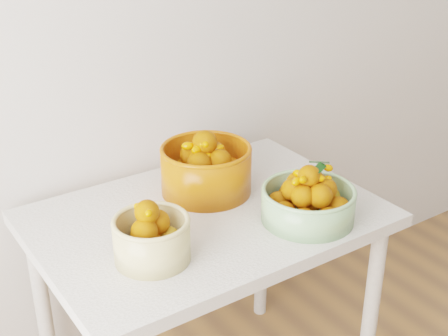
{
  "coord_description": "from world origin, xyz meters",
  "views": [
    {
      "loc": [
        -1.17,
        0.24,
        1.67
      ],
      "look_at": [
        -0.3,
        1.53,
        0.92
      ],
      "focal_mm": 50.0,
      "sensor_mm": 36.0,
      "label": 1
    }
  ],
  "objects": [
    {
      "name": "bowl_green",
      "position": [
        -0.09,
        1.4,
        0.81
      ],
      "size": [
        0.28,
        0.28,
        0.17
      ],
      "rotation": [
        0.0,
        0.0,
        -0.02
      ],
      "color": "#8DBC82",
      "rests_on": "table"
    },
    {
      "name": "table",
      "position": [
        -0.31,
        1.6,
        0.65
      ],
      "size": [
        1.0,
        0.7,
        0.75
      ],
      "color": "silver",
      "rests_on": "ground"
    },
    {
      "name": "bowl_orange",
      "position": [
        -0.24,
        1.72,
        0.83
      ],
      "size": [
        0.31,
        0.31,
        0.2
      ],
      "rotation": [
        0.0,
        0.0,
        0.1
      ],
      "color": "#CA520D",
      "rests_on": "table"
    },
    {
      "name": "bowl_cream",
      "position": [
        -0.56,
        1.48,
        0.82
      ],
      "size": [
        0.24,
        0.24,
        0.17
      ],
      "rotation": [
        0.0,
        0.0,
        0.19
      ],
      "color": "#D6C181",
      "rests_on": "table"
    }
  ]
}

